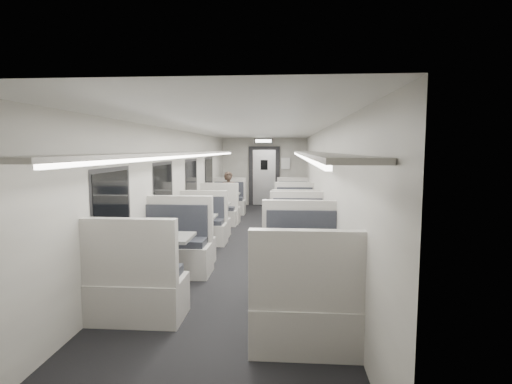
% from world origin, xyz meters
% --- Properties ---
extents(room, '(3.24, 12.24, 2.64)m').
position_xyz_m(room, '(0.00, 0.00, 1.20)').
color(room, black).
rests_on(room, ground).
extents(booth_left_a, '(1.03, 2.08, 1.11)m').
position_xyz_m(booth_left_a, '(-1.00, 3.20, 0.37)').
color(booth_left_a, '#AEA9A3').
rests_on(booth_left_a, room).
extents(booth_left_b, '(0.96, 1.95, 1.04)m').
position_xyz_m(booth_left_b, '(-1.00, 1.43, 0.35)').
color(booth_left_b, '#AEA9A3').
rests_on(booth_left_b, room).
extents(booth_left_c, '(1.03, 2.09, 1.12)m').
position_xyz_m(booth_left_c, '(-1.00, -0.73, 0.37)').
color(booth_left_c, '#AEA9A3').
rests_on(booth_left_c, room).
extents(booth_left_d, '(1.15, 2.33, 1.24)m').
position_xyz_m(booth_left_d, '(-1.00, -2.90, 0.42)').
color(booth_left_d, '#AEA9A3').
rests_on(booth_left_d, room).
extents(booth_right_a, '(1.01, 2.05, 1.10)m').
position_xyz_m(booth_right_a, '(1.00, 3.60, 0.37)').
color(booth_right_a, '#AEA9A3').
rests_on(booth_right_a, room).
extents(booth_right_b, '(1.05, 2.13, 1.14)m').
position_xyz_m(booth_right_b, '(1.00, 1.31, 0.38)').
color(booth_right_b, '#AEA9A3').
rests_on(booth_right_b, room).
extents(booth_right_c, '(1.08, 2.20, 1.18)m').
position_xyz_m(booth_right_c, '(1.00, -1.35, 0.39)').
color(booth_right_c, '#AEA9A3').
rests_on(booth_right_c, room).
extents(booth_right_d, '(1.16, 2.35, 1.26)m').
position_xyz_m(booth_right_d, '(1.00, -3.44, 0.42)').
color(booth_right_d, '#AEA9A3').
rests_on(booth_right_d, room).
extents(passenger, '(0.54, 0.39, 1.39)m').
position_xyz_m(passenger, '(-0.80, 2.65, 0.70)').
color(passenger, black).
rests_on(passenger, room).
extents(window_a, '(0.02, 1.18, 0.84)m').
position_xyz_m(window_a, '(-1.49, 3.40, 1.35)').
color(window_a, black).
rests_on(window_a, room).
extents(window_b, '(0.02, 1.18, 0.84)m').
position_xyz_m(window_b, '(-1.49, 1.20, 1.35)').
color(window_b, black).
rests_on(window_b, room).
extents(window_c, '(0.02, 1.18, 0.84)m').
position_xyz_m(window_c, '(-1.49, -1.00, 1.35)').
color(window_c, black).
rests_on(window_c, room).
extents(window_d, '(0.02, 1.18, 0.84)m').
position_xyz_m(window_d, '(-1.49, -3.20, 1.35)').
color(window_d, black).
rests_on(window_d, room).
extents(luggage_rack_left, '(0.46, 10.40, 0.09)m').
position_xyz_m(luggage_rack_left, '(-1.24, -0.30, 1.92)').
color(luggage_rack_left, '#AEA9A3').
rests_on(luggage_rack_left, room).
extents(luggage_rack_right, '(0.46, 10.40, 0.09)m').
position_xyz_m(luggage_rack_right, '(1.24, -0.30, 1.92)').
color(luggage_rack_right, '#AEA9A3').
rests_on(luggage_rack_right, room).
extents(vestibule_door, '(1.10, 0.13, 2.10)m').
position_xyz_m(vestibule_door, '(0.00, 5.93, 1.04)').
color(vestibule_door, black).
rests_on(vestibule_door, room).
extents(exit_sign, '(0.62, 0.12, 0.16)m').
position_xyz_m(exit_sign, '(0.00, 5.44, 2.28)').
color(exit_sign, black).
rests_on(exit_sign, room).
extents(wall_notice, '(0.32, 0.02, 0.40)m').
position_xyz_m(wall_notice, '(0.75, 5.92, 1.50)').
color(wall_notice, white).
rests_on(wall_notice, room).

